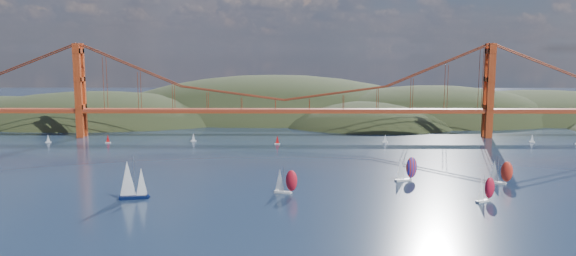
{
  "coord_description": "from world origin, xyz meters",
  "views": [
    {
      "loc": [
        4.42,
        -148.71,
        51.91
      ],
      "look_at": [
        2.93,
        90.0,
        18.08
      ],
      "focal_mm": 35.0,
      "sensor_mm": 36.0,
      "label": 1
    }
  ],
  "objects_px": {
    "sloop_navy": "(132,180)",
    "racer_2": "(500,172)",
    "racer_0": "(285,181)",
    "racer_rwb": "(406,168)",
    "racer_1": "(485,189)"
  },
  "relations": [
    {
      "from": "racer_0",
      "to": "racer_1",
      "type": "xyz_separation_m",
      "value": [
        68.43,
        -10.82,
        -0.2
      ]
    },
    {
      "from": "racer_1",
      "to": "racer_2",
      "type": "distance_m",
      "value": 29.34
    },
    {
      "from": "sloop_navy",
      "to": "racer_2",
      "type": "bearing_deg",
      "value": -2.1
    },
    {
      "from": "sloop_navy",
      "to": "racer_1",
      "type": "height_order",
      "value": "sloop_navy"
    },
    {
      "from": "sloop_navy",
      "to": "racer_rwb",
      "type": "bearing_deg",
      "value": 3.74
    },
    {
      "from": "racer_1",
      "to": "racer_2",
      "type": "bearing_deg",
      "value": 28.49
    },
    {
      "from": "sloop_navy",
      "to": "racer_2",
      "type": "xyz_separation_m",
      "value": [
        136.15,
        22.76,
        -1.84
      ]
    },
    {
      "from": "racer_1",
      "to": "racer_rwb",
      "type": "distance_m",
      "value": 36.94
    },
    {
      "from": "racer_0",
      "to": "racer_2",
      "type": "bearing_deg",
      "value": 27.17
    },
    {
      "from": "sloop_navy",
      "to": "racer_0",
      "type": "bearing_deg",
      "value": -3.01
    },
    {
      "from": "racer_rwb",
      "to": "racer_2",
      "type": "bearing_deg",
      "value": -26.7
    },
    {
      "from": "sloop_navy",
      "to": "racer_2",
      "type": "height_order",
      "value": "sloop_navy"
    },
    {
      "from": "racer_rwb",
      "to": "racer_0",
      "type": "bearing_deg",
      "value": -176.46
    },
    {
      "from": "racer_1",
      "to": "racer_2",
      "type": "xyz_separation_m",
      "value": [
        14.44,
        25.54,
        0.36
      ]
    },
    {
      "from": "racer_rwb",
      "to": "racer_1",
      "type": "bearing_deg",
      "value": -74.28
    }
  ]
}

